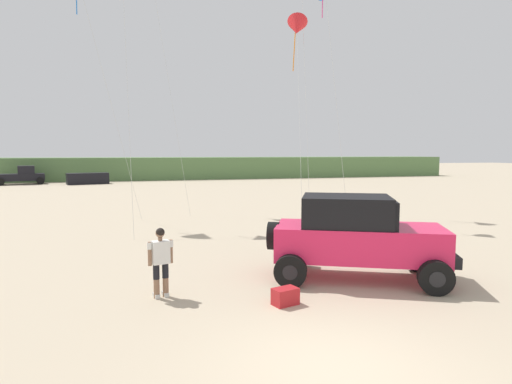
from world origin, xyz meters
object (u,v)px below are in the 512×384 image
Objects in this scene: distant_sedan at (88,178)px; kite_pink_ribbon at (297,28)px; jeep at (356,235)px; cooler_box at (285,296)px; distant_pickup at (22,176)px; person_watching at (161,259)px.

kite_pink_ribbon reaches higher than distant_sedan.
kite_pink_ribbon is at bearing 76.96° from jeep.
jeep is 8.93× the size of cooler_box.
distant_sedan is 31.75m from kite_pink_ribbon.
distant_sedan is at bearing 105.69° from jeep.
jeep is 1.02× the size of distant_pickup.
jeep is at bearing -103.04° from kite_pink_ribbon.
distant_sedan is (-10.98, 39.10, -0.60)m from jeep.
kite_pink_ribbon is at bearing -54.09° from distant_pickup.
person_watching is at bearing -72.85° from distant_pickup.
distant_pickup is at bearing 107.15° from person_watching.
person_watching is at bearing -178.51° from jeep.
person_watching is 39.66m from distant_sedan.
distant_pickup is (-15.21, 41.85, 0.75)m from cooler_box.
person_watching is 3.04m from cooler_box.
cooler_box is at bearing -70.03° from distant_pickup.
cooler_box is 41.36m from distant_sedan.
person_watching is 0.34× the size of distant_pickup.
distant_pickup is 36.17m from kite_pink_ribbon.
person_watching is at bearing -95.57° from distant_sedan.
kite_pink_ribbon is (20.52, -28.34, 9.20)m from distant_pickup.
kite_pink_ribbon is at bearing -76.90° from distant_sedan.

